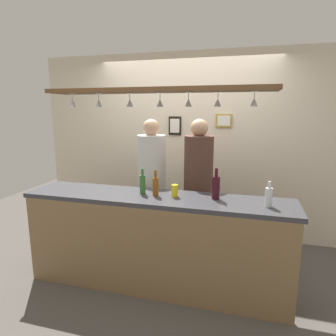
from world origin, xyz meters
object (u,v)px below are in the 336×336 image
at_px(bottle_soda_clear, 269,197).
at_px(bottle_beer_amber_tall, 156,186).
at_px(person_left_white_patterned_shirt, 152,175).
at_px(person_middle_brown_shirt, 198,177).
at_px(bottle_beer_green_import, 143,184).
at_px(picture_frame_upper_small, 224,121).
at_px(drink_can, 175,191).
at_px(bottle_wine_dark_red, 216,187).
at_px(picture_frame_crest, 175,126).

height_order(bottle_soda_clear, bottle_beer_amber_tall, bottle_beer_amber_tall).
relative_size(person_left_white_patterned_shirt, person_middle_brown_shirt, 1.00).
bearing_deg(person_left_white_patterned_shirt, bottle_beer_green_import, -80.18).
xyz_separation_m(person_left_white_patterned_shirt, bottle_beer_green_import, (0.10, -0.60, 0.04)).
bearing_deg(picture_frame_upper_small, drink_can, -103.80).
distance_m(person_middle_brown_shirt, drink_can, 0.63).
distance_m(bottle_wine_dark_red, drink_can, 0.40).
bearing_deg(bottle_soda_clear, bottle_wine_dark_red, 167.23).
bearing_deg(picture_frame_crest, bottle_wine_dark_red, -60.82).
height_order(person_middle_brown_shirt, bottle_beer_green_import, person_middle_brown_shirt).
distance_m(bottle_beer_green_import, bottle_soda_clear, 1.22).
xyz_separation_m(bottle_wine_dark_red, picture_frame_crest, (-0.75, 1.34, 0.50)).
relative_size(bottle_wine_dark_red, picture_frame_upper_small, 1.36).
bearing_deg(person_middle_brown_shirt, bottle_soda_clear, -42.68).
distance_m(picture_frame_upper_small, picture_frame_crest, 0.69).
xyz_separation_m(person_left_white_patterned_shirt, picture_frame_upper_small, (0.79, 0.76, 0.64)).
bearing_deg(picture_frame_upper_small, person_left_white_patterned_shirt, -136.04).
xyz_separation_m(bottle_beer_green_import, bottle_beer_amber_tall, (0.15, -0.03, -0.00)).
distance_m(person_left_white_patterned_shirt, picture_frame_crest, 0.95).
height_order(person_left_white_patterned_shirt, bottle_wine_dark_red, person_left_white_patterned_shirt).
distance_m(person_left_white_patterned_shirt, person_middle_brown_shirt, 0.58).
xyz_separation_m(person_left_white_patterned_shirt, bottle_beer_amber_tall, (0.25, -0.63, 0.04)).
xyz_separation_m(person_left_white_patterned_shirt, drink_can, (0.45, -0.62, 0.00)).
bearing_deg(drink_can, bottle_beer_green_import, 176.56).
distance_m(bottle_beer_amber_tall, bottle_wine_dark_red, 0.60).
relative_size(person_middle_brown_shirt, bottle_wine_dark_red, 5.71).
distance_m(bottle_beer_amber_tall, drink_can, 0.20).
height_order(bottle_beer_green_import, bottle_wine_dark_red, bottle_wine_dark_red).
relative_size(person_middle_brown_shirt, picture_frame_crest, 6.59).
xyz_separation_m(bottle_beer_green_import, picture_frame_crest, (-0.00, 1.36, 0.52)).
height_order(person_left_white_patterned_shirt, bottle_beer_green_import, person_left_white_patterned_shirt).
distance_m(bottle_beer_amber_tall, picture_frame_upper_small, 1.60).
distance_m(bottle_wine_dark_red, picture_frame_upper_small, 1.46).
relative_size(bottle_beer_green_import, drink_can, 2.13).
xyz_separation_m(bottle_beer_amber_tall, picture_frame_upper_small, (0.53, 1.38, 0.60)).
bearing_deg(bottle_soda_clear, drink_can, 175.57).
bearing_deg(picture_frame_crest, bottle_beer_green_import, -89.83).
height_order(bottle_beer_amber_tall, drink_can, bottle_beer_amber_tall).
height_order(person_left_white_patterned_shirt, person_middle_brown_shirt, person_middle_brown_shirt).
xyz_separation_m(person_left_white_patterned_shirt, bottle_wine_dark_red, (0.85, -0.58, 0.06)).
bearing_deg(bottle_beer_green_import, person_middle_brown_shirt, 51.59).
distance_m(person_middle_brown_shirt, bottle_wine_dark_red, 0.64).
height_order(person_middle_brown_shirt, bottle_soda_clear, person_middle_brown_shirt).
height_order(person_left_white_patterned_shirt, bottle_soda_clear, person_left_white_patterned_shirt).
xyz_separation_m(bottle_soda_clear, bottle_beer_amber_tall, (-1.07, 0.06, 0.01)).
bearing_deg(bottle_beer_amber_tall, drink_can, 2.50).
xyz_separation_m(person_left_white_patterned_shirt, picture_frame_crest, (0.10, 0.76, 0.56)).
relative_size(bottle_beer_green_import, bottle_soda_clear, 1.13).
distance_m(drink_can, picture_frame_crest, 1.53).
bearing_deg(bottle_soda_clear, person_middle_brown_shirt, 137.32).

